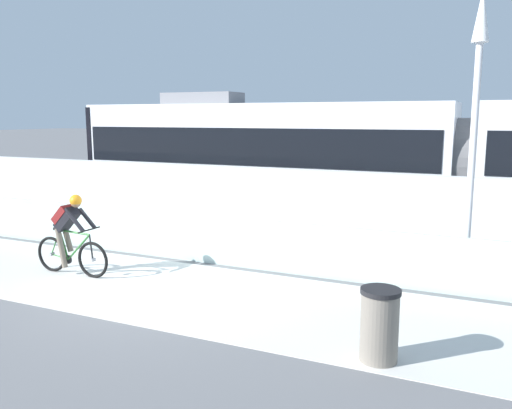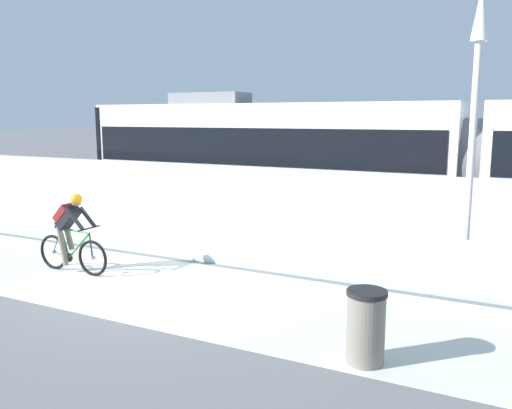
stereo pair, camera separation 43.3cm
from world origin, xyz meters
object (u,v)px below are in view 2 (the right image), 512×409
(tram, at_px, (472,164))
(lamp_post_antenna, at_px, (475,104))
(trash_bin, at_px, (366,327))
(cyclist_on_bike, at_px, (71,234))

(tram, height_order, lamp_post_antenna, lamp_post_antenna)
(tram, distance_m, trash_bin, 8.24)
(lamp_post_antenna, bearing_deg, cyclist_on_bike, -163.12)
(cyclist_on_bike, height_order, trash_bin, cyclist_on_bike)
(lamp_post_antenna, xyz_separation_m, trash_bin, (-0.82, -3.40, -2.81))
(cyclist_on_bike, distance_m, trash_bin, 6.40)
(tram, bearing_deg, trash_bin, -93.46)
(cyclist_on_bike, xyz_separation_m, trash_bin, (6.27, -1.25, -0.32))
(cyclist_on_bike, bearing_deg, lamp_post_antenna, 16.88)
(cyclist_on_bike, bearing_deg, trash_bin, -11.26)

